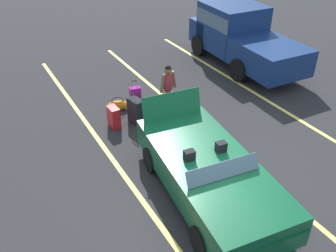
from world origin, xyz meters
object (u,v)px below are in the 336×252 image
(duffel_bag, at_px, (118,105))
(parked_pickup_truck_near, at_px, (239,34))
(suitcase_large_black, at_px, (136,111))
(suitcase_medium_bright, at_px, (114,117))
(convertible_car, at_px, (213,180))
(traveler_person, at_px, (168,90))
(suitcase_small_carryon, at_px, (135,95))

(duffel_bag, bearing_deg, parked_pickup_truck_near, 101.05)
(suitcase_large_black, xyz_separation_m, suitcase_medium_bright, (-0.10, -0.64, -0.06))
(suitcase_large_black, bearing_deg, suitcase_medium_bright, 162.54)
(suitcase_large_black, bearing_deg, convertible_car, -98.74)
(convertible_car, distance_m, duffel_bag, 4.56)
(suitcase_large_black, bearing_deg, parked_pickup_truck_near, 11.60)
(suitcase_large_black, distance_m, suitcase_medium_bright, 0.65)
(duffel_bag, distance_m, traveler_person, 1.77)
(suitcase_small_carryon, relative_size, duffel_bag, 1.02)
(suitcase_large_black, distance_m, duffel_bag, 0.95)
(traveler_person, bearing_deg, suitcase_large_black, -116.89)
(suitcase_medium_bright, relative_size, parked_pickup_truck_near, 0.12)
(suitcase_medium_bright, distance_m, traveler_person, 1.69)
(traveler_person, relative_size, parked_pickup_truck_near, 0.32)
(duffel_bag, bearing_deg, suitcase_large_black, 11.02)
(suitcase_small_carryon, xyz_separation_m, duffel_bag, (0.18, -0.67, -0.09))
(convertible_car, relative_size, suitcase_large_black, 4.54)
(convertible_car, relative_size, suitcase_medium_bright, 6.97)
(parked_pickup_truck_near, bearing_deg, suitcase_large_black, 113.90)
(suitcase_large_black, xyz_separation_m, parked_pickup_truck_near, (-1.97, 5.24, 0.74))
(duffel_bag, bearing_deg, suitcase_small_carryon, 104.73)
(convertible_car, distance_m, traveler_person, 3.49)
(suitcase_small_carryon, relative_size, traveler_person, 0.43)
(suitcase_medium_bright, distance_m, parked_pickup_truck_near, 6.22)
(suitcase_large_black, height_order, suitcase_small_carryon, suitcase_large_black)
(suitcase_medium_bright, bearing_deg, traveler_person, -15.37)
(suitcase_medium_bright, bearing_deg, convertible_car, -82.19)
(suitcase_small_carryon, bearing_deg, suitcase_large_black, -14.15)
(suitcase_large_black, relative_size, parked_pickup_truck_near, 0.19)
(convertible_car, xyz_separation_m, suitcase_large_black, (-3.62, -0.02, -0.22))
(traveler_person, distance_m, parked_pickup_truck_near, 4.89)
(convertible_car, height_order, suitcase_medium_bright, convertible_car)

